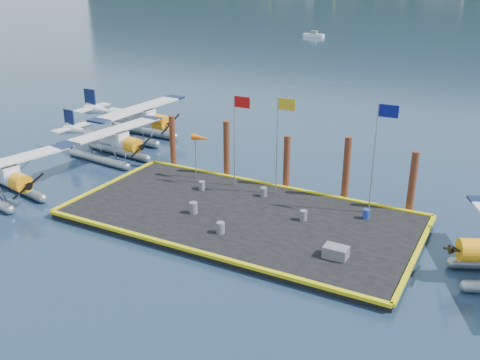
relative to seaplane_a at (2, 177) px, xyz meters
The scene contains 22 objects.
ground 15.63m from the seaplane_a, 15.80° to the left, with size 4000.00×4000.00×0.00m, color #162944.
dock 15.61m from the seaplane_a, 15.80° to the left, with size 20.00×10.00×0.40m, color black.
dock_bumpers 15.59m from the seaplane_a, 15.80° to the left, with size 20.25×10.25×0.18m, color #C9B80B, non-canonical shape.
seaplane_a is the anchor object (origin of this frame).
seaplane_b 9.11m from the seaplane_a, 82.84° to the left, with size 8.49×9.37×3.32m.
seaplane_c 14.38m from the seaplane_a, 92.44° to the left, with size 9.70×10.69×3.80m.
drum_0 12.71m from the seaplane_a, 30.02° to the left, with size 0.40×0.40×0.57m, color #5E5E63.
drum_1 15.26m from the seaplane_a, ahead, with size 0.45×0.45×0.63m, color #5E5E63.
drum_2 19.23m from the seaplane_a, 15.74° to the left, with size 0.42×0.42×0.60m, color #5E5E63.
drum_3 12.86m from the seaplane_a, 13.78° to the left, with size 0.48×0.48×0.68m, color #5E5E63.
drum_4 22.73m from the seaplane_a, 18.26° to the left, with size 0.40×0.40×0.57m, color navy.
drum_5 16.67m from the seaplane_a, 25.91° to the left, with size 0.41×0.41×0.58m, color #5E5E63.
crate 21.61m from the seaplane_a, ahead, with size 1.19×0.80×0.60m, color #5E5E63.
flagpole_red 15.30m from the seaplane_a, 32.37° to the left, with size 1.14×0.08×6.00m.
flagpole_yellow 17.88m from the seaplane_a, 27.15° to the left, with size 1.14×0.08×6.20m.
flagpole_blue 23.34m from the seaplane_a, 20.35° to the left, with size 1.14×0.08×6.50m.
windsock 12.91m from the seaplane_a, 38.94° to the left, with size 1.40×0.44×3.12m.
piling_0 11.62m from the seaplane_a, 56.11° to the left, with size 0.44×0.44×4.00m, color #4B2315.
piling_1 14.62m from the seaplane_a, 41.29° to the left, with size 0.44×0.44×4.20m, color #4B2315.
piling_2 18.23m from the seaplane_a, 31.92° to the left, with size 0.44×0.44×3.80m, color #4B2315.
piling_3 21.74m from the seaplane_a, 26.33° to the left, with size 0.44×0.44×4.30m, color #4B2315.
piling_4 25.38m from the seaplane_a, 22.32° to the left, with size 0.44×0.44×4.00m, color #4B2315.
Camera 1 is at (13.38, -24.91, 13.61)m, focal length 40.00 mm.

